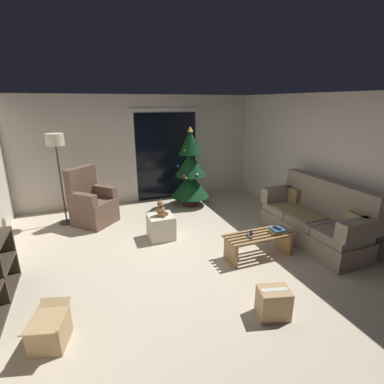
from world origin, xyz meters
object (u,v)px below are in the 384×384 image
couch (315,220)px  christmas_tree (190,171)px  armchair (92,204)px  teddy_bear_chestnut (161,209)px  remote_graphite (249,236)px  cardboard_box_open_near_shelf (50,331)px  cardboard_box_taped_mid_floor (273,303)px  cell_phone (277,228)px  ottoman (161,227)px  coffee_table (259,242)px  remote_black (251,233)px  floor_lamp (56,149)px  book_stack (277,231)px

couch → christmas_tree: size_ratio=1.07×
armchair → teddy_bear_chestnut: 1.60m
remote_graphite → christmas_tree: size_ratio=0.09×
cardboard_box_open_near_shelf → cardboard_box_taped_mid_floor: bearing=-11.4°
cell_phone → ottoman: cell_phone is taller
coffee_table → cardboard_box_open_near_shelf: bearing=-166.4°
christmas_tree → cardboard_box_open_near_shelf: (-2.75, -3.29, -0.65)m
remote_black → floor_lamp: 3.85m
floor_lamp → ottoman: bearing=-39.3°
ottoman → cardboard_box_taped_mid_floor: 2.45m
couch → floor_lamp: (-4.07, 2.40, 1.11)m
coffee_table → remote_black: 0.19m
teddy_bear_chestnut → cardboard_box_open_near_shelf: (-1.67, -1.87, -0.39)m
couch → remote_graphite: size_ratio=12.51×
armchair → cardboard_box_open_near_shelf: size_ratio=1.94×
christmas_tree → floor_lamp: 2.80m
ottoman → cardboard_box_open_near_shelf: size_ratio=0.75×
christmas_tree → ottoman: size_ratio=4.16×
cardboard_box_open_near_shelf → cardboard_box_taped_mid_floor: (2.34, -0.47, 0.01)m
christmas_tree → armchair: bearing=-172.8°
cardboard_box_taped_mid_floor → teddy_bear_chestnut: bearing=105.9°
armchair → ottoman: bearing=-45.9°
couch → coffee_table: 1.20m
remote_black → coffee_table: bearing=-174.6°
teddy_bear_chestnut → cell_phone: bearing=-38.7°
coffee_table → armchair: bearing=135.6°
armchair → teddy_bear_chestnut: (1.11, -1.14, 0.15)m
coffee_table → remote_graphite: remote_graphite is taller
armchair → book_stack: bearing=-41.9°
armchair → cardboard_box_taped_mid_floor: bearing=-63.0°
remote_black → cell_phone: 0.41m
armchair → coffee_table: bearing=-44.4°
couch → teddy_bear_chestnut: 2.67m
remote_graphite → floor_lamp: (-2.68, 2.52, 1.11)m
coffee_table → teddy_bear_chestnut: (-1.25, 1.17, 0.29)m
teddy_bear_chestnut → cardboard_box_open_near_shelf: teddy_bear_chestnut is taller
armchair → floor_lamp: size_ratio=0.63×
cell_phone → ottoman: bearing=120.8°
coffee_table → remote_graphite: (-0.20, -0.02, 0.14)m
floor_lamp → cardboard_box_taped_mid_floor: 4.53m
cell_phone → couch: bearing=-11.0°
armchair → teddy_bear_chestnut: armchair is taller
remote_graphite → cell_phone: 0.48m
christmas_tree → armchair: 2.25m
remote_black → christmas_tree: size_ratio=0.09×
floor_lamp → cardboard_box_taped_mid_floor: size_ratio=4.43×
remote_graphite → teddy_bear_chestnut: 1.60m
ottoman → cardboard_box_taped_mid_floor: size_ratio=1.09×
armchair → cardboard_box_open_near_shelf: 3.08m
cell_phone → cardboard_box_taped_mid_floor: 1.44m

